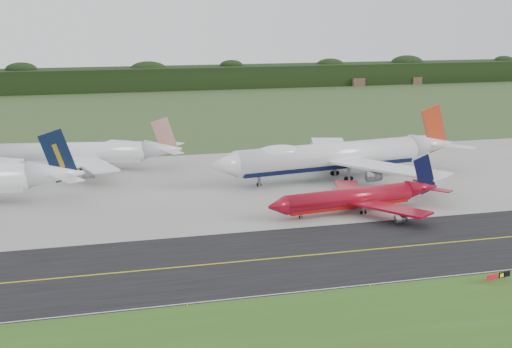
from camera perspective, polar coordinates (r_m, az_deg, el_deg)
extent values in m
plane|color=#334E24|center=(132.27, 6.08, -5.71)|extent=(600.00, 600.00, 0.00)
cube|color=#375719|center=(102.70, 13.21, -11.64)|extent=(400.00, 30.00, 0.01)
cube|color=black|center=(128.75, 6.72, -6.25)|extent=(400.00, 32.00, 0.02)
cube|color=gray|center=(178.89, 0.24, -0.68)|extent=(400.00, 78.00, 0.01)
cube|color=gold|center=(128.74, 6.72, -6.24)|extent=(400.00, 0.40, 0.00)
cube|color=silver|center=(115.41, 9.58, -8.64)|extent=(400.00, 0.25, 0.00)
cube|color=black|center=(396.06, -8.38, 7.57)|extent=(700.00, 24.00, 12.00)
cylinder|color=white|center=(181.61, 5.80, 1.47)|extent=(50.98, 14.00, 6.42)
cube|color=black|center=(182.03, 5.78, 0.83)|extent=(48.23, 12.03, 2.25)
cone|color=white|center=(169.67, -2.61, 0.71)|extent=(7.22, 7.31, 6.42)
cone|color=white|center=(198.98, 13.86, 2.31)|extent=(14.17, 8.37, 6.42)
ellipsoid|color=white|center=(174.84, 1.76, 1.68)|extent=(13.78, 7.38, 4.10)
cube|color=white|center=(174.53, 10.61, 0.47)|extent=(23.48, 28.88, 0.55)
cube|color=white|center=(198.30, 5.98, 2.11)|extent=(16.80, 30.04, 0.55)
cube|color=red|center=(198.68, 14.09, 3.56)|extent=(9.21, 1.90, 13.31)
cylinder|color=gray|center=(173.27, 9.39, -0.17)|extent=(3.87, 3.20, 2.70)
cylinder|color=gray|center=(196.21, 5.05, 1.49)|extent=(3.87, 3.20, 2.70)
cylinder|color=gray|center=(166.66, 13.39, -0.87)|extent=(3.87, 3.20, 2.70)
cylinder|color=gray|center=(209.66, 4.82, 2.24)|extent=(3.87, 3.20, 2.70)
cylinder|color=black|center=(174.38, 0.24, -0.84)|extent=(1.22, 0.69, 1.16)
cylinder|color=slate|center=(181.49, 7.43, 0.11)|extent=(1.02, 1.02, 4.30)
cylinder|color=black|center=(181.84, 7.42, -0.38)|extent=(1.23, 0.75, 1.16)
cylinder|color=slate|center=(187.42, 6.32, 0.55)|extent=(1.02, 1.02, 4.30)
cylinder|color=black|center=(187.76, 6.31, 0.08)|extent=(1.23, 0.75, 1.16)
cylinder|color=maroon|center=(152.66, 7.41, -1.91)|extent=(30.14, 8.42, 4.04)
cube|color=#990F0B|center=(153.00, 7.39, -2.38)|extent=(28.51, 7.20, 1.41)
cone|color=maroon|center=(144.99, 1.69, -2.60)|extent=(4.29, 4.55, 4.04)
cone|color=maroon|center=(162.86, 13.13, -1.09)|extent=(8.39, 5.16, 4.04)
cube|color=maroon|center=(148.79, 10.74, -2.70)|extent=(13.68, 16.85, 0.45)
cube|color=maroon|center=(162.30, 7.45, -1.27)|extent=(9.89, 17.48, 0.45)
cube|color=black|center=(162.49, 13.34, -0.03)|extent=(6.36, 1.26, 9.20)
cylinder|color=gray|center=(145.79, 11.49, -3.51)|extent=(2.43, 2.01, 1.70)
cylinder|color=gray|center=(165.73, 6.65, -1.34)|extent=(2.43, 2.01, 1.70)
cylinder|color=black|center=(148.11, 3.59, -3.46)|extent=(0.77, 0.43, 0.73)
cylinder|color=slate|center=(152.64, 8.58, -2.82)|extent=(0.64, 0.64, 2.08)
cylinder|color=black|center=(152.83, 8.57, -3.07)|extent=(0.77, 0.47, 0.73)
cylinder|color=slate|center=(156.28, 7.72, -2.42)|extent=(0.64, 0.64, 2.08)
cylinder|color=black|center=(156.46, 7.71, -2.66)|extent=(0.77, 0.47, 0.73)
cone|color=white|center=(166.97, -15.67, 0.04)|extent=(12.76, 7.53, 6.18)
cube|color=black|center=(166.06, -15.52, 1.42)|extent=(8.65, 1.48, 12.47)
cylinder|color=white|center=(197.72, -14.50, 1.70)|extent=(38.83, 11.67, 5.34)
cube|color=silver|center=(198.05, -14.48, 1.20)|extent=(36.71, 10.03, 1.87)
cone|color=white|center=(195.24, -7.45, 1.98)|extent=(10.90, 6.96, 5.34)
cube|color=white|center=(186.23, -12.95, 0.81)|extent=(12.56, 23.09, 0.48)
cube|color=white|center=(207.67, -12.19, 2.08)|extent=(18.23, 22.09, 0.48)
cube|color=#9F1F0B|center=(194.60, -7.30, 2.99)|extent=(7.34, 1.65, 10.63)
cylinder|color=gray|center=(181.48, -13.24, 0.01)|extent=(3.25, 2.70, 2.24)
cylinder|color=gray|center=(213.12, -12.10, 1.96)|extent=(3.25, 2.70, 2.24)
cylinder|color=black|center=(201.45, -18.54, 0.33)|extent=(1.02, 0.59, 0.96)
cylinder|color=slate|center=(195.05, -13.69, 0.60)|extent=(0.86, 0.86, 3.37)
cylinder|color=black|center=(195.31, -13.67, 0.26)|extent=(1.03, 0.63, 0.96)
cylinder|color=slate|center=(200.74, -13.46, 0.96)|extent=(0.86, 0.86, 3.37)
cylinder|color=black|center=(200.99, -13.44, 0.62)|extent=(1.03, 0.63, 0.96)
cylinder|color=slate|center=(119.51, 18.25, -8.21)|extent=(0.12, 0.12, 0.69)
cylinder|color=slate|center=(121.49, 19.28, -7.94)|extent=(0.12, 0.12, 0.69)
cube|color=maroon|center=(119.43, 18.38, -7.83)|extent=(2.17, 0.58, 0.89)
cube|color=black|center=(120.69, 19.03, -7.66)|extent=(1.01, 0.36, 0.89)
cube|color=black|center=(121.49, 19.44, -7.55)|extent=(1.20, 0.39, 0.89)
cylinder|color=yellow|center=(106.09, -5.53, -10.38)|extent=(0.16, 0.16, 0.50)
cylinder|color=yellow|center=(113.91, 9.11, -8.80)|extent=(0.16, 0.16, 0.50)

